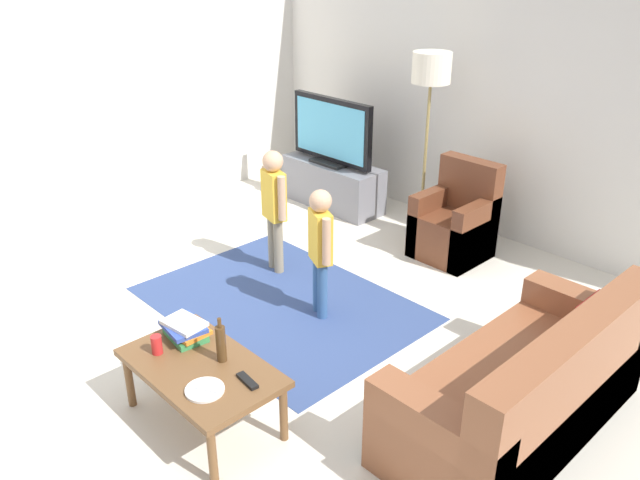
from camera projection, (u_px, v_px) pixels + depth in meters
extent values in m
plane|color=beige|center=(261.00, 344.00, 4.68)|extent=(7.80, 7.80, 0.00)
cube|color=silver|center=(505.00, 98.00, 5.98)|extent=(6.00, 0.12, 2.70)
cube|color=silver|center=(58.00, 96.00, 6.07)|extent=(0.12, 6.00, 2.70)
cube|color=#33477A|center=(281.00, 303.00, 5.20)|extent=(2.20, 1.60, 0.01)
cube|color=slate|center=(333.00, 184.00, 7.04)|extent=(1.20, 0.44, 0.50)
cube|color=black|center=(329.00, 198.00, 7.08)|extent=(1.10, 0.32, 0.03)
cube|color=black|center=(332.00, 162.00, 6.92)|extent=(0.44, 0.28, 0.03)
cube|color=black|center=(332.00, 130.00, 6.77)|extent=(1.10, 0.07, 0.68)
cube|color=#59B2D8|center=(329.00, 130.00, 6.75)|extent=(1.00, 0.01, 0.58)
cube|color=brown|center=(514.00, 398.00, 3.80)|extent=(0.80, 1.80, 0.42)
cube|color=brown|center=(568.00, 391.00, 3.51)|extent=(0.20, 1.80, 0.86)
cube|color=brown|center=(433.00, 453.00, 3.26)|extent=(0.80, 0.20, 0.60)
cube|color=brown|center=(579.00, 334.00, 4.26)|extent=(0.80, 0.20, 0.60)
cube|color=#B22823|center=(591.00, 323.00, 3.90)|extent=(0.10, 0.32, 0.32)
cube|color=brown|center=(452.00, 236.00, 5.90)|extent=(0.60, 0.60, 0.42)
cube|color=brown|center=(468.00, 206.00, 5.94)|extent=(0.60, 0.16, 0.90)
cube|color=brown|center=(432.00, 219.00, 6.02)|extent=(0.12, 0.60, 0.60)
cube|color=brown|center=(475.00, 235.00, 5.71)|extent=(0.12, 0.60, 0.60)
cylinder|color=#262626|center=(420.00, 230.00, 6.51)|extent=(0.28, 0.28, 0.02)
cylinder|color=#99844C|center=(425.00, 160.00, 6.19)|extent=(0.03, 0.03, 1.50)
cylinder|color=silver|center=(432.00, 68.00, 5.82)|extent=(0.36, 0.36, 0.28)
cylinder|color=gray|center=(273.00, 242.00, 5.69)|extent=(0.08, 0.08, 0.50)
cylinder|color=gray|center=(278.00, 247.00, 5.60)|extent=(0.08, 0.08, 0.50)
cube|color=gold|center=(274.00, 195.00, 5.45)|extent=(0.26, 0.18, 0.43)
sphere|color=tan|center=(273.00, 161.00, 5.32)|extent=(0.18, 0.18, 0.18)
cylinder|color=tan|center=(266.00, 187.00, 5.56)|extent=(0.07, 0.07, 0.39)
cylinder|color=tan|center=(282.00, 198.00, 5.32)|extent=(0.07, 0.07, 0.39)
cylinder|color=#33598C|center=(318.00, 284.00, 5.01)|extent=(0.08, 0.08, 0.47)
cylinder|color=#33598C|center=(322.00, 291.00, 4.91)|extent=(0.08, 0.08, 0.47)
cube|color=gold|center=(320.00, 236.00, 4.77)|extent=(0.26, 0.21, 0.41)
sphere|color=tan|center=(320.00, 201.00, 4.65)|extent=(0.17, 0.17, 0.17)
cylinder|color=tan|center=(314.00, 227.00, 4.89)|extent=(0.06, 0.06, 0.37)
cylinder|color=tan|center=(326.00, 242.00, 4.64)|extent=(0.06, 0.06, 0.37)
cube|color=brown|center=(201.00, 368.00, 3.76)|extent=(1.00, 0.60, 0.04)
cylinder|color=brown|center=(129.00, 380.00, 3.98)|extent=(0.05, 0.05, 0.38)
cylinder|color=brown|center=(212.00, 456.00, 3.39)|extent=(0.05, 0.05, 0.38)
cylinder|color=brown|center=(197.00, 348.00, 4.30)|extent=(0.05, 0.05, 0.38)
cylinder|color=brown|center=(284.00, 413.00, 3.71)|extent=(0.05, 0.05, 0.38)
cube|color=#388C4C|center=(186.00, 335.00, 4.00)|extent=(0.30, 0.23, 0.04)
cube|color=orange|center=(188.00, 331.00, 3.98)|extent=(0.25, 0.20, 0.03)
cube|color=#334CA5|center=(183.00, 327.00, 3.98)|extent=(0.30, 0.25, 0.03)
cube|color=white|center=(184.00, 323.00, 3.96)|extent=(0.28, 0.21, 0.02)
cylinder|color=#4C3319|center=(221.00, 344.00, 3.74)|extent=(0.06, 0.06, 0.23)
cylinder|color=#4C3319|center=(219.00, 323.00, 3.68)|extent=(0.02, 0.02, 0.06)
cube|color=black|center=(247.00, 381.00, 3.60)|extent=(0.17, 0.07, 0.02)
cylinder|color=red|center=(157.00, 345.00, 3.83)|extent=(0.07, 0.07, 0.12)
cylinder|color=white|center=(205.00, 390.00, 3.52)|extent=(0.22, 0.22, 0.02)
cube|color=silver|center=(207.00, 390.00, 3.51)|extent=(0.14, 0.08, 0.01)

